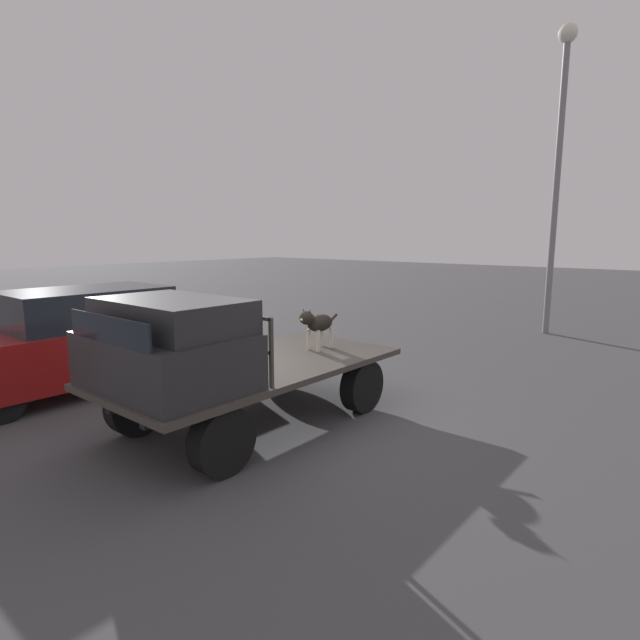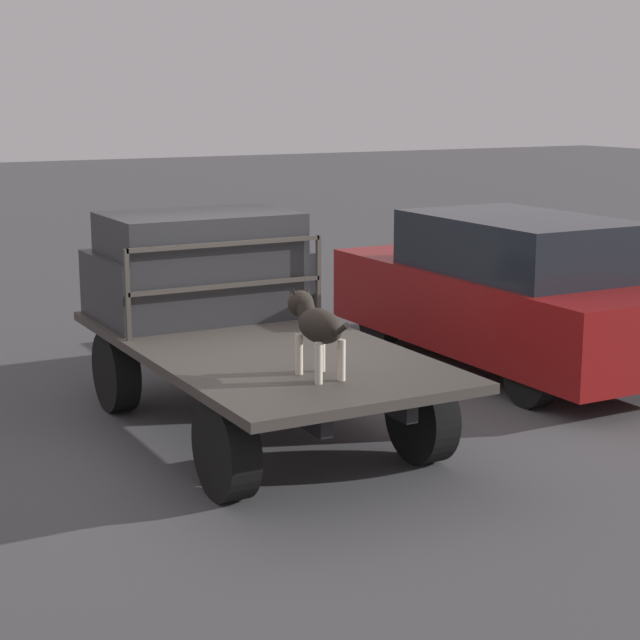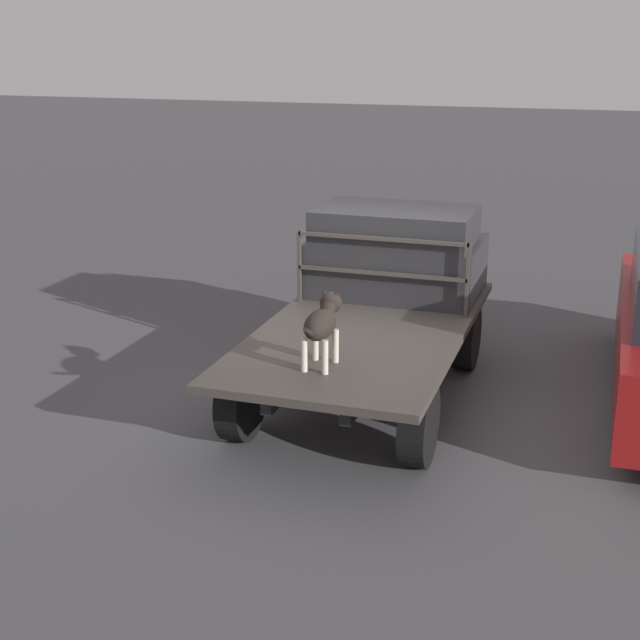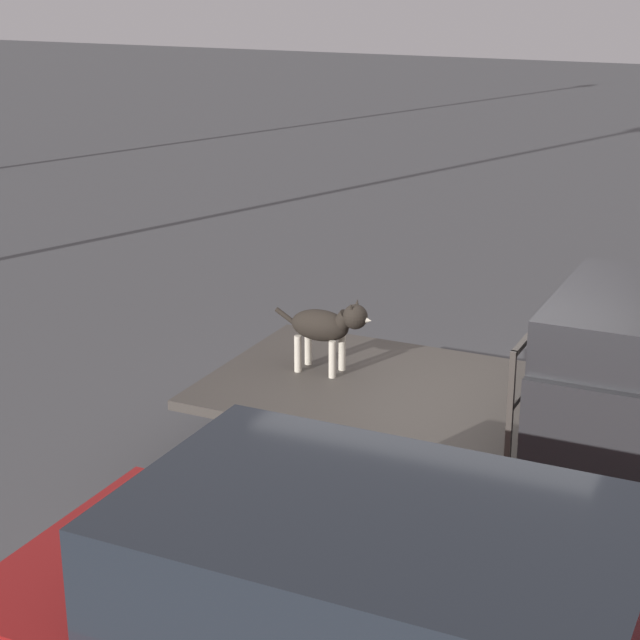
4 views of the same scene
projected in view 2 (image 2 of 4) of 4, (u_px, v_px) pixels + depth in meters
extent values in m
plane|color=#474749|center=(258.00, 434.00, 9.43)|extent=(80.00, 80.00, 0.00)
cylinder|color=black|center=(116.00, 371.00, 10.06)|extent=(0.76, 0.24, 0.76)
cylinder|color=black|center=(280.00, 350.00, 10.86)|extent=(0.76, 0.24, 0.76)
cylinder|color=black|center=(226.00, 449.00, 7.84)|extent=(0.76, 0.24, 0.76)
cylinder|color=black|center=(422.00, 416.00, 8.65)|extent=(0.76, 0.24, 0.76)
cube|color=black|center=(219.00, 367.00, 9.13)|extent=(3.82, 0.10, 0.18)
cube|color=black|center=(294.00, 357.00, 9.46)|extent=(3.82, 0.10, 0.18)
cube|color=#3D3833|center=(257.00, 347.00, 9.27)|extent=(4.16, 2.05, 0.08)
cube|color=#28282B|center=(197.00, 283.00, 10.36)|extent=(1.34, 1.93, 0.63)
cube|color=#28282B|center=(199.00, 233.00, 10.17)|extent=(1.14, 1.77, 0.38)
cube|color=black|center=(171.00, 230.00, 10.84)|extent=(0.02, 1.58, 0.29)
cube|color=#3D3833|center=(128.00, 295.00, 9.27)|extent=(0.04, 0.04, 0.81)
cube|color=#3D3833|center=(318.00, 277.00, 10.15)|extent=(0.04, 0.04, 0.81)
cube|color=#3D3833|center=(227.00, 244.00, 9.63)|extent=(0.04, 1.89, 0.04)
cube|color=#3D3833|center=(227.00, 286.00, 9.71)|extent=(0.04, 1.89, 0.04)
cylinder|color=beige|center=(299.00, 354.00, 8.19)|extent=(0.06, 0.06, 0.32)
cylinder|color=beige|center=(321.00, 351.00, 8.28)|extent=(0.06, 0.06, 0.32)
cylinder|color=beige|center=(319.00, 363.00, 7.91)|extent=(0.06, 0.06, 0.32)
cylinder|color=beige|center=(341.00, 360.00, 8.01)|extent=(0.06, 0.06, 0.32)
ellipsoid|color=black|center=(320.00, 326.00, 8.05)|extent=(0.51, 0.26, 0.26)
sphere|color=beige|center=(311.00, 328.00, 8.17)|extent=(0.12, 0.12, 0.12)
cylinder|color=black|center=(307.00, 312.00, 8.22)|extent=(0.18, 0.14, 0.18)
sphere|color=black|center=(301.00, 303.00, 8.29)|extent=(0.21, 0.21, 0.21)
cone|color=beige|center=(295.00, 303.00, 8.37)|extent=(0.11, 0.11, 0.11)
cone|color=black|center=(295.00, 293.00, 8.24)|extent=(0.06, 0.08, 0.10)
cone|color=black|center=(308.00, 292.00, 8.29)|extent=(0.06, 0.08, 0.10)
cylinder|color=black|center=(340.00, 330.00, 7.78)|extent=(0.22, 0.04, 0.15)
cylinder|color=black|center=(379.00, 323.00, 12.56)|extent=(0.60, 0.20, 0.60)
cylinder|color=black|center=(480.00, 311.00, 13.24)|extent=(0.60, 0.20, 0.60)
cylinder|color=black|center=(530.00, 376.00, 10.19)|extent=(0.60, 0.20, 0.60)
cube|color=maroon|center=(503.00, 307.00, 11.64)|extent=(4.44, 1.75, 0.82)
cube|color=#1E232B|center=(519.00, 244.00, 11.30)|extent=(2.44, 1.57, 0.60)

